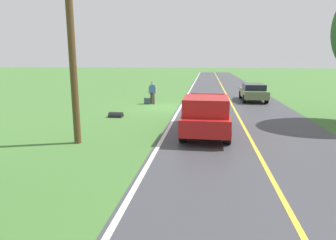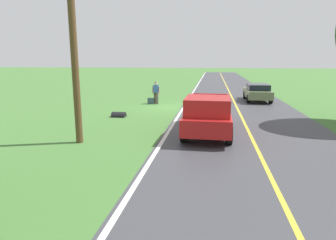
# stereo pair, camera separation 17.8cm
# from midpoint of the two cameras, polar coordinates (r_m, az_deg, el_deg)

# --- Properties ---
(ground_plane) EXTENTS (200.00, 200.00, 0.00)m
(ground_plane) POSITION_cam_midpoint_polar(r_m,az_deg,el_deg) (21.10, 0.51, 2.49)
(ground_plane) COLOR #427033
(road_surface) EXTENTS (7.93, 120.00, 0.00)m
(road_surface) POSITION_cam_midpoint_polar(r_m,az_deg,el_deg) (20.97, 13.63, 2.11)
(road_surface) COLOR #3D3D42
(road_surface) RESTS_ON ground
(lane_edge_line) EXTENTS (0.16, 117.60, 0.00)m
(lane_edge_line) POSITION_cam_midpoint_polar(r_m,az_deg,el_deg) (20.98, 3.27, 2.43)
(lane_edge_line) COLOR silver
(lane_edge_line) RESTS_ON ground
(lane_centre_line) EXTENTS (0.14, 117.60, 0.00)m
(lane_centre_line) POSITION_cam_midpoint_polar(r_m,az_deg,el_deg) (20.97, 13.63, 2.12)
(lane_centre_line) COLOR gold
(lane_centre_line) RESTS_ON ground
(hitchhiker_walking) EXTENTS (0.62, 0.51, 1.75)m
(hitchhiker_walking) POSITION_cam_midpoint_polar(r_m,az_deg,el_deg) (22.65, -2.11, 5.62)
(hitchhiker_walking) COLOR #4C473D
(hitchhiker_walking) RESTS_ON ground
(suitcase_carried) EXTENTS (0.46, 0.20, 0.46)m
(suitcase_carried) POSITION_cam_midpoint_polar(r_m,az_deg,el_deg) (22.74, -3.17, 3.73)
(suitcase_carried) COLOR #384C56
(suitcase_carried) RESTS_ON ground
(pickup_truck_passing) EXTENTS (2.18, 5.44, 1.82)m
(pickup_truck_passing) POSITION_cam_midpoint_polar(r_m,az_deg,el_deg) (13.40, 8.17, 1.22)
(pickup_truck_passing) COLOR #B21919
(pickup_truck_passing) RESTS_ON ground
(sedan_near_oncoming) EXTENTS (1.94, 4.41, 1.41)m
(sedan_near_oncoming) POSITION_cam_midpoint_polar(r_m,az_deg,el_deg) (25.35, 17.19, 5.25)
(sedan_near_oncoming) COLOR #66754C
(sedan_near_oncoming) RESTS_ON ground
(utility_pole_roadside) EXTENTS (0.28, 0.28, 7.49)m
(utility_pole_roadside) POSITION_cam_midpoint_polar(r_m,az_deg,el_deg) (12.26, -17.42, 12.91)
(utility_pole_roadside) COLOR brown
(utility_pole_roadside) RESTS_ON ground
(drainage_culvert) EXTENTS (0.80, 0.60, 0.60)m
(drainage_culvert) POSITION_cam_midpoint_polar(r_m,az_deg,el_deg) (17.80, -9.26, 0.61)
(drainage_culvert) COLOR black
(drainage_culvert) RESTS_ON ground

